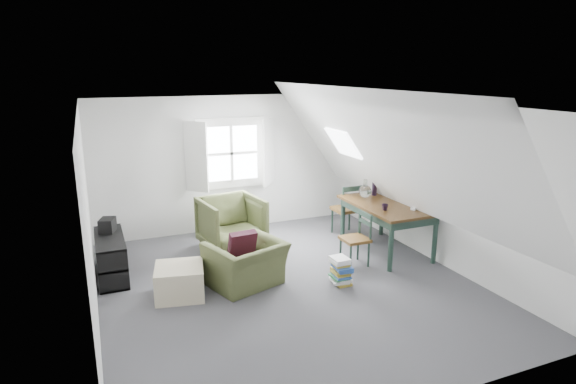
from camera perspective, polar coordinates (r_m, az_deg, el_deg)
name	(u,v)px	position (r m, az deg, el deg)	size (l,w,h in m)	color
floor	(288,285)	(6.90, 0.03, -10.98)	(5.50, 5.50, 0.00)	#454549
ceiling	(288,106)	(6.25, 0.03, 10.18)	(5.50, 5.50, 0.00)	white
wall_back	(231,164)	(9.00, -6.77, 3.35)	(5.00, 5.00, 0.00)	silver
wall_front	(416,280)	(4.21, 14.88, -10.06)	(5.00, 5.00, 0.00)	silver
wall_left	(88,222)	(6.00, -22.60, -3.30)	(5.50, 5.50, 0.00)	silver
wall_right	(438,183)	(7.76, 17.33, 1.00)	(5.50, 5.50, 0.00)	silver
slope_left	(169,171)	(5.94, -13.91, 2.46)	(5.50, 5.50, 0.00)	white
slope_right	(387,154)	(7.09, 11.71, 4.48)	(5.50, 5.50, 0.00)	white
dormer_window	(232,154)	(8.89, -6.67, 4.53)	(1.71, 0.35, 1.30)	white
skylight	(343,143)	(8.18, 6.57, 5.77)	(0.55, 0.75, 0.04)	white
armchair_near	(246,285)	(6.94, -4.96, -10.91)	(0.97, 0.85, 0.63)	#454D27
armchair_far	(232,248)	(8.30, -6.61, -6.59)	(0.95, 0.97, 0.89)	#454D27
throw_pillow	(242,244)	(6.85, -5.45, -6.17)	(0.39, 0.11, 0.39)	#380F1D
ottoman	(180,281)	(6.69, -12.71, -10.26)	(0.63, 0.63, 0.42)	#BCB190
dining_table	(387,210)	(8.05, 11.64, -2.11)	(0.98, 1.64, 0.82)	#36210D
demijohn	(365,191)	(8.27, 9.12, 0.14)	(0.22, 0.22, 0.31)	silver
vase_twigs	(374,187)	(8.48, 10.21, 0.60)	(0.09, 0.09, 0.67)	black
cup	(385,210)	(7.65, 11.39, -2.13)	(0.10, 0.10, 0.10)	black
paper_box	(414,208)	(7.78, 14.76, -1.89)	(0.11, 0.08, 0.04)	white
dining_chair_far	(347,209)	(8.78, 7.02, -1.99)	(0.45, 0.45, 0.96)	brown
dining_chair_near	(357,238)	(7.51, 8.15, -5.42)	(0.39, 0.39, 0.83)	brown
media_shelf	(111,259)	(7.50, -20.21, -7.52)	(0.40, 1.19, 0.61)	black
electronics_box	(108,226)	(7.63, -20.60, -3.75)	(0.20, 0.28, 0.22)	black
magazine_stack	(341,271)	(6.91, 6.28, -9.27)	(0.29, 0.35, 0.39)	#B29933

